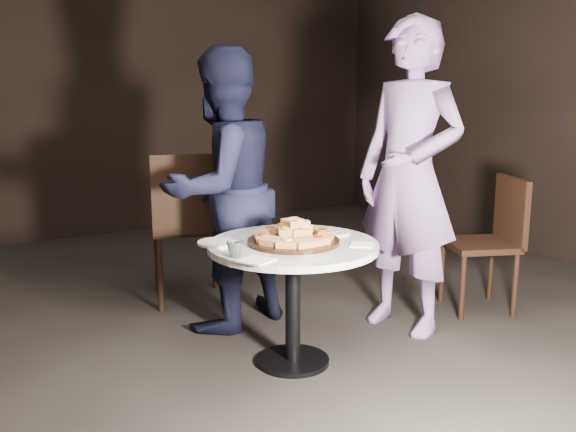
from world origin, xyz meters
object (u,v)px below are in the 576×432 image
Objects in this scene: table at (293,266)px; diner_teal at (410,177)px; water_glass at (235,249)px; focaccia_pile at (294,233)px; diner_navy at (222,190)px; chair_right at (493,234)px; chair_far at (189,218)px; serving_board at (294,241)px.

diner_teal is (0.85, 0.10, 0.38)m from table.
water_glass is 0.04× the size of diner_teal.
water_glass is at bearing -167.41° from focaccia_pile.
chair_right is at bearing 142.81° from diner_navy.
diner_teal reaches higher than chair_far.
chair_right is (1.65, -1.09, -0.09)m from chair_far.
chair_far is (0.27, 1.25, -0.11)m from water_glass.
serving_board is at bearing -64.24° from chair_right.
focaccia_pile is 1.56m from chair_right.
table is 11.68× the size of water_glass.
chair_right is at bearing 2.82° from focaccia_pile.
diner_teal reaches higher than focaccia_pile.
diner_teal is at bearing 9.03° from water_glass.
focaccia_pile is 0.25× the size of diner_navy.
diner_navy is (-1.62, 0.63, 0.33)m from chair_right.
diner_teal reaches higher than table.
serving_board is 1.17m from chair_far.
chair_right reaches higher than focaccia_pile.
diner_teal is at bearing 7.42° from serving_board.
serving_board is 0.73m from diner_navy.
serving_board is 0.04m from focaccia_pile.
chair_right is 1.77m from diner_navy.
serving_board is 0.46× the size of chair_far.
table is 0.93× the size of chair_far.
diner_teal is (0.95, -1.05, 0.33)m from chair_far.
focaccia_pile is (-0.00, -0.01, 0.18)m from table.
diner_navy is (-0.07, 0.71, 0.17)m from serving_board.
table is 0.18m from focaccia_pile.
chair_right is (1.92, 0.16, -0.19)m from water_glass.
water_glass is at bearing -167.28° from serving_board.
chair_right reaches higher than water_glass.
table is at bearing 112.44° from chair_far.
water_glass is at bearing -165.57° from table.
serving_board is 0.54× the size of chair_right.
diner_navy is at bearing -138.81° from diner_teal.
chair_far is 0.56× the size of diner_teal.
diner_navy reaches higher than chair_far.
chair_far is 1.98m from chair_right.
chair_right is at bearing 71.23° from diner_teal.
focaccia_pile is (0.00, 0.00, 0.04)m from serving_board.
water_glass is at bearing 53.39° from diner_navy.
diner_navy is at bearing 69.21° from water_glass.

